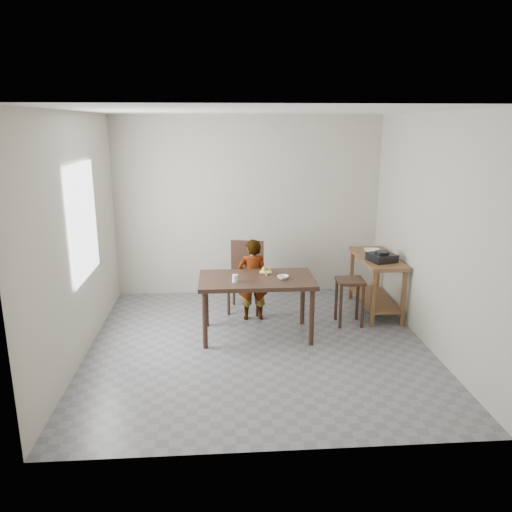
{
  "coord_description": "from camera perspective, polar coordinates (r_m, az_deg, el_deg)",
  "views": [
    {
      "loc": [
        -0.43,
        -5.47,
        2.57
      ],
      "look_at": [
        0.0,
        0.4,
        1.0
      ],
      "focal_mm": 35.0,
      "sensor_mm": 36.0,
      "label": 1
    }
  ],
  "objects": [
    {
      "name": "dining_chair",
      "position": [
        6.97,
        -1.26,
        -2.49
      ],
      "size": [
        0.56,
        0.56,
        0.97
      ],
      "primitive_type": null,
      "rotation": [
        0.0,
        0.0,
        -0.21
      ],
      "color": "#352118",
      "rests_on": "floor"
    },
    {
      "name": "floor",
      "position": [
        6.07,
        0.28,
        -10.33
      ],
      "size": [
        4.0,
        4.0,
        0.04
      ],
      "primitive_type": "cube",
      "color": "slate",
      "rests_on": "ground"
    },
    {
      "name": "gas_burner",
      "position": [
        6.81,
        14.19,
        -0.15
      ],
      "size": [
        0.39,
        0.39,
        0.1
      ],
      "primitive_type": "cube",
      "rotation": [
        0.0,
        0.0,
        0.29
      ],
      "color": "black",
      "rests_on": "prep_counter"
    },
    {
      "name": "wall_left",
      "position": [
        5.83,
        -19.93,
        1.94
      ],
      "size": [
        0.04,
        4.0,
        2.7
      ],
      "primitive_type": "cube",
      "color": "beige",
      "rests_on": "ground"
    },
    {
      "name": "wall_front",
      "position": [
        3.69,
        2.77,
        -4.39
      ],
      "size": [
        4.0,
        0.04,
        2.7
      ],
      "primitive_type": "cube",
      "color": "beige",
      "rests_on": "ground"
    },
    {
      "name": "ceiling",
      "position": [
        5.49,
        0.32,
        16.49
      ],
      "size": [
        4.0,
        4.0,
        0.04
      ],
      "primitive_type": "cube",
      "color": "white",
      "rests_on": "wall_back"
    },
    {
      "name": "window_pane",
      "position": [
        5.97,
        -19.09,
        3.79
      ],
      "size": [
        0.02,
        1.1,
        1.3
      ],
      "primitive_type": "cube",
      "color": "white",
      "rests_on": "wall_left"
    },
    {
      "name": "dining_table",
      "position": [
        6.19,
        0.07,
        -5.84
      ],
      "size": [
        1.4,
        0.8,
        0.75
      ],
      "primitive_type": null,
      "color": "#352118",
      "rests_on": "floor"
    },
    {
      "name": "wall_back",
      "position": [
        7.6,
        -0.9,
        5.69
      ],
      "size": [
        4.0,
        0.04,
        2.7
      ],
      "primitive_type": "cube",
      "color": "beige",
      "rests_on": "ground"
    },
    {
      "name": "small_bowl",
      "position": [
        6.03,
        3.09,
        -2.44
      ],
      "size": [
        0.16,
        0.16,
        0.04
      ],
      "primitive_type": "imported",
      "rotation": [
        0.0,
        0.0,
        -0.2
      ],
      "color": "white",
      "rests_on": "dining_table"
    },
    {
      "name": "glass_tumbler",
      "position": [
        5.91,
        -2.39,
        -2.57
      ],
      "size": [
        0.08,
        0.08,
        0.09
      ],
      "primitive_type": "cylinder",
      "rotation": [
        0.0,
        0.0,
        -0.11
      ],
      "color": "white",
      "rests_on": "dining_table"
    },
    {
      "name": "serving_bowl",
      "position": [
        7.19,
        13.14,
        0.52
      ],
      "size": [
        0.25,
        0.25,
        0.06
      ],
      "primitive_type": "imported",
      "rotation": [
        0.0,
        0.0,
        -0.08
      ],
      "color": "white",
      "rests_on": "prep_counter"
    },
    {
      "name": "stool",
      "position": [
        6.67,
        10.61,
        -5.16
      ],
      "size": [
        0.36,
        0.36,
        0.61
      ],
      "primitive_type": null,
      "rotation": [
        0.0,
        0.0,
        -0.03
      ],
      "color": "#352118",
      "rests_on": "floor"
    },
    {
      "name": "child",
      "position": [
        6.65,
        -0.39,
        -2.72
      ],
      "size": [
        0.41,
        0.28,
        1.11
      ],
      "primitive_type": "imported",
      "rotation": [
        0.0,
        0.0,
        3.18
      ],
      "color": "silver",
      "rests_on": "floor"
    },
    {
      "name": "prep_counter",
      "position": [
        7.16,
        13.52,
        -3.15
      ],
      "size": [
        0.5,
        1.2,
        0.8
      ],
      "primitive_type": null,
      "color": "brown",
      "rests_on": "floor"
    },
    {
      "name": "banana",
      "position": [
        6.21,
        1.12,
        -1.83
      ],
      "size": [
        0.21,
        0.18,
        0.06
      ],
      "primitive_type": null,
      "rotation": [
        0.0,
        0.0,
        -0.42
      ],
      "color": "#E1D14A",
      "rests_on": "dining_table"
    },
    {
      "name": "wall_right",
      "position": [
        6.12,
        19.53,
        2.56
      ],
      "size": [
        0.04,
        4.0,
        2.7
      ],
      "primitive_type": "cube",
      "color": "beige",
      "rests_on": "ground"
    }
  ]
}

